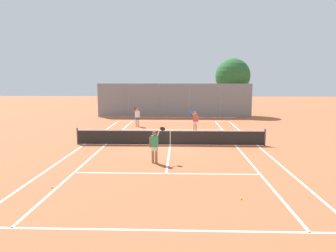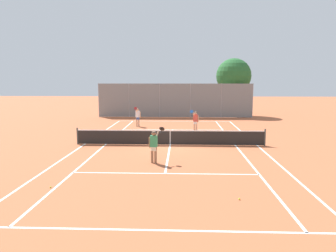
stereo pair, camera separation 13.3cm
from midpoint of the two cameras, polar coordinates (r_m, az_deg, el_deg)
The scene contains 13 objects.
ground_plane at distance 20.84m, azimuth 0.56°, elevation -3.31°, with size 120.00×120.00×0.00m, color #B25B38.
court_line_markings at distance 20.84m, azimuth 0.56°, elevation -3.30°, with size 11.10×23.90×0.01m.
tennis_net at distance 20.74m, azimuth 0.56°, elevation -1.93°, with size 12.00×0.10×1.07m.
player_near_side at distance 16.23m, azimuth -2.24°, elevation -3.26°, with size 0.79×0.71×1.77m.
player_far_left at distance 28.92m, azimuth -5.17°, elevation 1.73°, with size 0.51×0.85×1.77m.
player_far_right at distance 26.00m, azimuth 4.94°, elevation 1.02°, with size 0.73×0.72×1.77m.
loose_tennis_ball_0 at distance 25.29m, azimuth -1.53°, elevation -1.21°, with size 0.07×0.07×0.07m, color #D1DB33.
loose_tennis_ball_1 at distance 25.53m, azimuth -3.19°, elevation -1.12°, with size 0.07×0.07×0.07m, color #D1DB33.
loose_tennis_ball_2 at distance 20.88m, azimuth -11.08°, elevation -3.35°, with size 0.07×0.07×0.07m, color #D1DB33.
loose_tennis_ball_3 at distance 13.53m, azimuth -19.51°, elevation -9.99°, with size 0.07×0.07×0.07m, color #D1DB33.
loose_tennis_ball_4 at distance 11.86m, azimuth 12.64°, elevation -12.28°, with size 0.07×0.07×0.07m, color #D1DB33.
back_fence at distance 35.82m, azimuth 1.33°, elevation 4.47°, with size 16.88×0.08×3.70m.
tree_behind_left at distance 38.50m, azimuth 11.45°, elevation 8.42°, with size 3.98×3.98×6.52m.
Camera 2 is at (0.70, -20.41, 4.13)m, focal length 35.00 mm.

